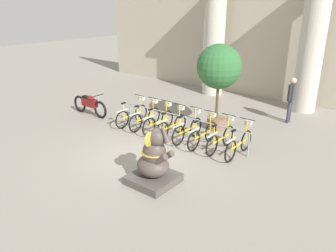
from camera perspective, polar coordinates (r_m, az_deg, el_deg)
ground_plane at (r=9.87m, az=-4.24°, el=-5.38°), size 60.00×60.00×0.00m
building_facade at (r=16.30m, az=17.08°, el=15.13°), size 20.00×0.20×6.00m
column_left at (r=16.44m, az=8.08°, el=14.51°), size 1.24×1.24×5.16m
column_right at (r=14.68m, az=23.70°, el=12.32°), size 1.24×1.24×5.16m
bike_rack at (r=11.03m, az=2.45°, el=1.08°), size 4.99×0.05×0.77m
bicycle_0 at (r=12.35m, az=-6.21°, el=2.05°), size 0.48×1.67×1.06m
bicycle_1 at (r=11.97m, az=-3.92°, el=1.51°), size 0.48×1.67×1.06m
bicycle_2 at (r=11.58m, az=-1.58°, el=0.90°), size 0.48×1.67×1.06m
bicycle_3 at (r=11.17m, az=0.70°, el=0.15°), size 0.48×1.67×1.06m
bicycle_4 at (r=10.87m, az=3.50°, el=-0.49°), size 0.48×1.67×1.06m
bicycle_5 at (r=10.51m, az=6.14°, el=-1.33°), size 0.48×1.67×1.06m
bicycle_6 at (r=10.25m, az=9.22°, el=-2.07°), size 0.48×1.67×1.06m
bicycle_7 at (r=9.98m, az=12.31°, el=-2.93°), size 0.48×1.67×1.06m
elephant_statue at (r=8.23m, az=-2.43°, el=-6.27°), size 1.12×1.12×1.78m
motorcycle at (r=13.70m, az=-13.48°, el=3.72°), size 2.00×0.55×0.95m
person_pedestrian at (r=13.17m, az=20.69°, el=4.94°), size 0.23×0.47×1.75m
potted_tree at (r=11.53m, az=8.86°, el=9.69°), size 1.54×1.54×3.05m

